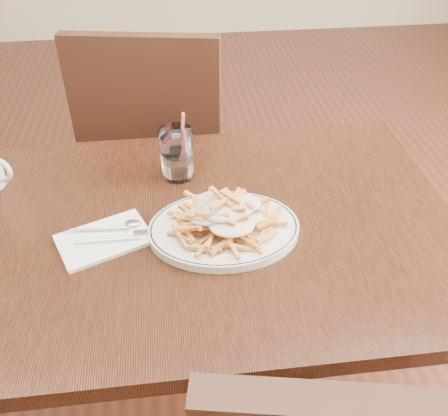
{
  "coord_description": "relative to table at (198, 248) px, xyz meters",
  "views": [
    {
      "loc": [
        -0.05,
        -0.88,
        1.47
      ],
      "look_at": [
        0.06,
        -0.04,
        0.82
      ],
      "focal_mm": 40.0,
      "sensor_mm": 36.0,
      "label": 1
    }
  ],
  "objects": [
    {
      "name": "chair_far",
      "position": [
        -0.1,
        0.65,
        -0.1
      ],
      "size": [
        0.54,
        0.54,
        1.0
      ],
      "color": "black",
      "rests_on": "ground"
    },
    {
      "name": "napkin",
      "position": [
        -0.21,
        -0.04,
        0.08
      ],
      "size": [
        0.23,
        0.19,
        0.01
      ],
      "primitive_type": "cube",
      "rotation": [
        0.0,
        0.0,
        0.4
      ],
      "color": "white",
      "rests_on": "table"
    },
    {
      "name": "loaded_fries",
      "position": [
        0.06,
        -0.04,
        0.14
      ],
      "size": [
        0.25,
        0.2,
        0.07
      ],
      "color": "#C9823D",
      "rests_on": "fries_plate"
    },
    {
      "name": "table",
      "position": [
        0.0,
        0.0,
        0.0
      ],
      "size": [
        1.2,
        0.8,
        0.75
      ],
      "color": "black",
      "rests_on": "ground"
    },
    {
      "name": "cutlery",
      "position": [
        -0.21,
        -0.03,
        0.09
      ],
      "size": [
        0.18,
        0.06,
        0.01
      ],
      "color": "silver",
      "rests_on": "napkin"
    },
    {
      "name": "floor",
      "position": [
        0.0,
        0.0,
        -0.67
      ],
      "size": [
        7.0,
        7.0,
        0.0
      ],
      "primitive_type": "plane",
      "color": "black",
      "rests_on": "ground"
    },
    {
      "name": "water_glass",
      "position": [
        -0.03,
        0.2,
        0.14
      ],
      "size": [
        0.08,
        0.08,
        0.18
      ],
      "color": "white",
      "rests_on": "table"
    },
    {
      "name": "fries_plate",
      "position": [
        0.06,
        -0.04,
        0.09
      ],
      "size": [
        0.41,
        0.38,
        0.02
      ],
      "color": "silver",
      "rests_on": "table"
    }
  ]
}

